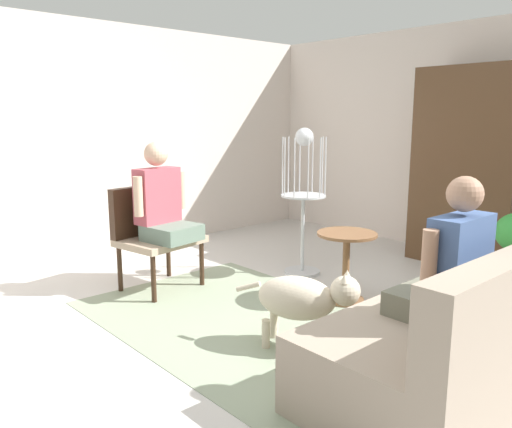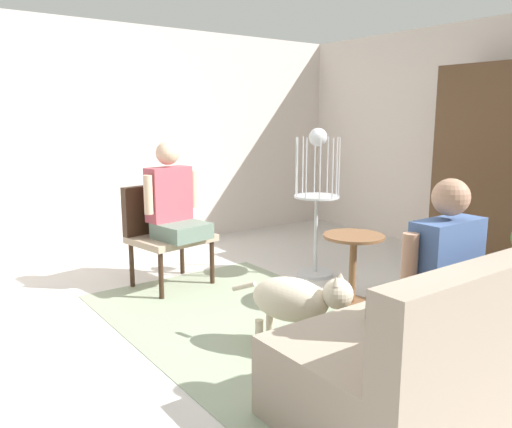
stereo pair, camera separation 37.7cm
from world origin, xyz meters
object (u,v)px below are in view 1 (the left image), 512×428
(person_on_couch, at_px, (450,267))
(armoire_cabinet, at_px, (471,168))
(dog, at_px, (303,298))
(bird_cage_stand, at_px, (303,196))
(couch, at_px, (454,344))
(round_end_table, at_px, (346,258))
(person_on_armchair, at_px, (162,202))
(armchair, at_px, (152,227))

(person_on_couch, height_order, armoire_cabinet, armoire_cabinet)
(dog, relative_size, bird_cage_stand, 0.54)
(couch, height_order, person_on_couch, person_on_couch)
(bird_cage_stand, distance_m, armoire_cabinet, 1.85)
(round_end_table, height_order, armoire_cabinet, armoire_cabinet)
(person_on_armchair, relative_size, armoire_cabinet, 0.42)
(dog, bearing_deg, armoire_cabinet, 94.97)
(round_end_table, bearing_deg, person_on_armchair, -143.44)
(person_on_couch, height_order, bird_cage_stand, bird_cage_stand)
(couch, xyz_separation_m, dog, (-0.98, -0.18, 0.04))
(person_on_armchair, height_order, bird_cage_stand, bird_cage_stand)
(couch, relative_size, armchair, 1.82)
(bird_cage_stand, bearing_deg, person_on_armchair, -111.84)
(person_on_couch, xyz_separation_m, armoire_cabinet, (-1.18, 2.68, 0.28))
(round_end_table, xyz_separation_m, armoire_cabinet, (0.12, 1.91, 0.65))
(armchair, distance_m, round_end_table, 1.78)
(person_on_armchair, bearing_deg, person_on_couch, 4.46)
(armchair, height_order, bird_cage_stand, bird_cage_stand)
(person_on_couch, bearing_deg, bird_cage_stand, 152.54)
(couch, xyz_separation_m, person_on_armchair, (-2.66, -0.23, 0.50))
(person_on_couch, xyz_separation_m, person_on_armchair, (-2.61, -0.20, 0.06))
(couch, relative_size, person_on_couch, 2.10)
(person_on_couch, relative_size, dog, 1.03)
(couch, height_order, dog, couch)
(armchair, relative_size, armoire_cabinet, 0.45)
(round_end_table, bearing_deg, couch, -29.06)
(couch, relative_size, armoire_cabinet, 0.82)
(round_end_table, distance_m, bird_cage_stand, 0.95)
(person_on_armchair, relative_size, bird_cage_stand, 0.59)
(armchair, relative_size, round_end_table, 1.54)
(person_on_armchair, height_order, round_end_table, person_on_armchair)
(armchair, height_order, person_on_couch, person_on_couch)
(couch, height_order, armoire_cabinet, armoire_cabinet)
(person_on_couch, height_order, person_on_armchair, person_on_armchair)
(round_end_table, height_order, bird_cage_stand, bird_cage_stand)
(person_on_couch, xyz_separation_m, round_end_table, (-1.30, 0.77, -0.37))
(armchair, bearing_deg, couch, 5.10)
(armchair, bearing_deg, armoire_cabinet, 61.40)
(person_on_couch, distance_m, round_end_table, 1.55)
(dog, relative_size, armoire_cabinet, 0.38)
(round_end_table, bearing_deg, bird_cage_stand, 158.20)
(armchair, height_order, dog, armchair)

